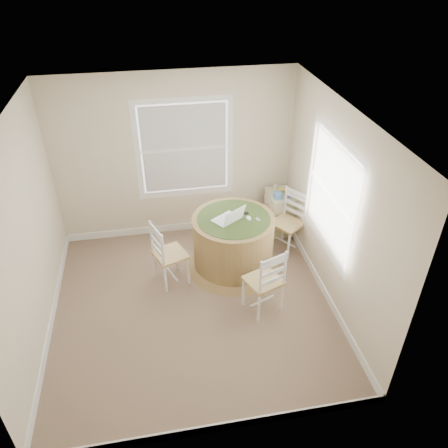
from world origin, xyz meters
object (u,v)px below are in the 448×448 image
object	(u,v)px
laptop	(229,218)
chair_left	(170,254)
chair_right	(287,223)
chair_near	(263,280)
round_table	(233,241)
corner_chest	(279,212)

from	to	relation	value
laptop	chair_left	bearing A→B (deg)	-24.85
chair_right	laptop	size ratio (longest dim) A/B	1.97
chair_near	laptop	bearing A→B (deg)	-93.88
chair_left	laptop	distance (m)	0.93
round_table	corner_chest	distance (m)	1.20
chair_right	corner_chest	distance (m)	0.53
chair_near	chair_right	distance (m)	1.37
chair_right	corner_chest	size ratio (longest dim) A/B	1.37
chair_left	laptop	xyz separation A→B (m)	(0.83, 0.14, 0.40)
chair_left	corner_chest	world-z (taller)	chair_left
round_table	chair_near	distance (m)	0.94
chair_left	chair_right	distance (m)	1.85
chair_near	chair_right	bearing A→B (deg)	-141.11
chair_near	chair_left	bearing A→B (deg)	-55.44
chair_left	laptop	size ratio (longest dim) A/B	1.97
round_table	laptop	size ratio (longest dim) A/B	2.79
round_table	chair_right	bearing A→B (deg)	-0.15
chair_near	chair_right	size ratio (longest dim) A/B	1.00
chair_left	corner_chest	distance (m)	2.06
chair_near	corner_chest	xyz separation A→B (m)	(0.71, 1.71, -0.13)
round_table	chair_near	size ratio (longest dim) A/B	1.41
chair_right	laptop	world-z (taller)	laptop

